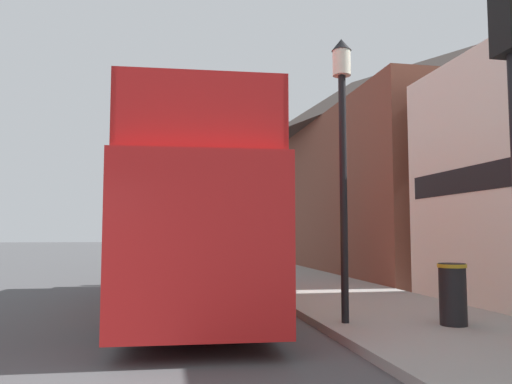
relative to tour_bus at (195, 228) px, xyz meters
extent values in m
plane|color=#4C4C4F|center=(-2.59, 12.83, -1.79)|extent=(144.00, 144.00, 0.00)
cube|color=#999993|center=(3.78, 9.83, -1.72)|extent=(3.69, 108.00, 0.14)
cube|color=brown|center=(8.62, 12.09, 1.48)|extent=(6.00, 21.06, 6.53)
pyramid|color=#473D38|center=(8.62, 12.09, 6.14)|extent=(6.00, 21.06, 2.79)
cube|color=red|center=(-0.01, -0.11, -0.26)|extent=(2.91, 10.06, 2.48)
cube|color=orange|center=(-0.03, -0.61, -0.14)|extent=(2.72, 5.59, 0.45)
cube|color=black|center=(-0.01, -0.11, 0.48)|extent=(2.90, 9.26, 0.70)
cube|color=red|center=(-0.01, -0.11, 1.03)|extent=(2.87, 9.26, 0.10)
cube|color=red|center=(-1.19, -0.05, 1.60)|extent=(0.51, 9.15, 1.05)
cube|color=red|center=(1.18, -0.17, 1.60)|extent=(0.51, 9.15, 1.05)
cube|color=red|center=(-0.23, -4.65, 1.60)|extent=(2.43, 0.19, 1.05)
cube|color=red|center=(0.18, 3.76, 1.60)|extent=(2.50, 1.51, 1.05)
cylinder|color=black|center=(-0.95, 3.02, -1.27)|extent=(0.33, 1.05, 1.03)
cylinder|color=black|center=(1.24, 2.92, -1.27)|extent=(0.33, 1.05, 1.03)
cylinder|color=black|center=(-1.24, -2.94, -1.27)|extent=(0.33, 1.05, 1.03)
cylinder|color=black|center=(0.95, -3.05, -1.27)|extent=(0.33, 1.05, 1.03)
cube|color=silver|center=(0.80, 7.45, -1.25)|extent=(1.79, 4.17, 0.69)
cube|color=black|center=(0.80, 7.32, -0.66)|extent=(1.57, 2.00, 0.49)
cylinder|color=black|center=(-0.02, 8.74, -1.44)|extent=(0.20, 0.69, 0.69)
cylinder|color=black|center=(1.62, 8.74, -1.44)|extent=(0.20, 0.69, 0.69)
cylinder|color=black|center=(-0.03, 6.16, -1.44)|extent=(0.20, 0.69, 0.69)
cylinder|color=black|center=(1.61, 6.15, -1.44)|extent=(0.20, 0.69, 0.69)
cube|color=black|center=(2.45, -7.44, 1.96)|extent=(0.28, 0.31, 0.85)
cylinder|color=black|center=(2.36, -3.20, 0.51)|extent=(0.13, 0.13, 4.32)
cylinder|color=silver|center=(2.36, -3.20, 2.89)|extent=(0.32, 0.32, 0.45)
cone|color=black|center=(2.36, -3.20, 3.23)|extent=(0.35, 0.35, 0.22)
cylinder|color=black|center=(2.49, 5.02, 0.61)|extent=(0.13, 0.13, 4.52)
cylinder|color=silver|center=(2.49, 5.02, 3.10)|extent=(0.32, 0.32, 0.45)
cone|color=black|center=(2.49, 5.02, 3.43)|extent=(0.35, 0.35, 0.22)
cylinder|color=black|center=(2.45, 13.24, 0.60)|extent=(0.13, 0.13, 4.50)
cylinder|color=silver|center=(2.45, 13.24, 3.07)|extent=(0.32, 0.32, 0.45)
cone|color=black|center=(2.45, 13.24, 3.41)|extent=(0.35, 0.35, 0.22)
cylinder|color=black|center=(4.04, -3.76, -1.13)|extent=(0.44, 0.44, 1.02)
cylinder|color=#B28E1E|center=(4.04, -3.76, -0.66)|extent=(0.48, 0.48, 0.06)
camera|label=1|loc=(-0.72, -11.43, -0.12)|focal=35.00mm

